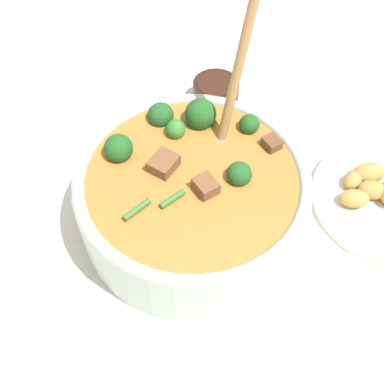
% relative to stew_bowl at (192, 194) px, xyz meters
% --- Properties ---
extents(ground_plane, '(4.00, 4.00, 0.00)m').
position_rel_stew_bowl_xyz_m(ground_plane, '(-0.00, -0.00, -0.06)').
color(ground_plane, silver).
extents(stew_bowl, '(0.29, 0.29, 0.32)m').
position_rel_stew_bowl_xyz_m(stew_bowl, '(0.00, 0.00, 0.00)').
color(stew_bowl, '#B2C6BC').
rests_on(stew_bowl, ground_plane).
extents(condiment_bowl, '(0.07, 0.07, 0.04)m').
position_rel_stew_bowl_xyz_m(condiment_bowl, '(0.14, 0.19, -0.04)').
color(condiment_bowl, black).
rests_on(condiment_bowl, ground_plane).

